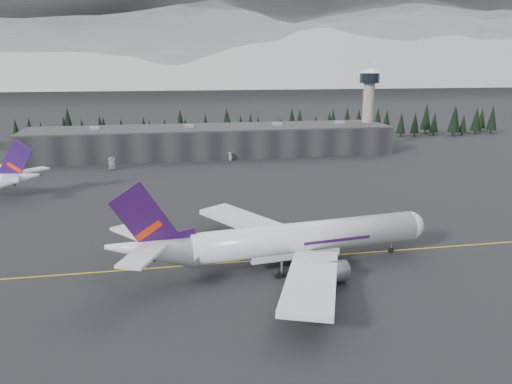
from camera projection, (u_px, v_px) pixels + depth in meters
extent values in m
plane|color=black|center=(274.00, 256.00, 106.19)|extent=(1400.00, 1400.00, 0.00)
cube|color=gold|center=(276.00, 259.00, 104.28)|extent=(400.00, 0.40, 0.02)
cube|color=black|center=(212.00, 141.00, 223.60)|extent=(160.00, 30.00, 12.00)
cube|color=#333335|center=(212.00, 127.00, 222.04)|extent=(160.00, 30.00, 0.60)
cylinder|color=gray|center=(368.00, 115.00, 237.64)|extent=(5.20, 5.20, 32.00)
cylinder|color=black|center=(370.00, 78.00, 233.35)|extent=(9.20, 9.20, 4.50)
cone|color=silver|center=(370.00, 71.00, 232.50)|extent=(10.00, 10.00, 2.00)
cube|color=black|center=(205.00, 128.00, 258.43)|extent=(360.00, 20.00, 15.00)
cylinder|color=silver|center=(308.00, 237.00, 100.81)|extent=(48.12, 11.97, 6.22)
sphere|color=silver|center=(409.00, 226.00, 107.88)|extent=(6.22, 6.22, 6.22)
cone|color=silver|center=(151.00, 250.00, 91.36)|extent=(18.05, 8.29, 9.01)
cube|color=silver|center=(254.00, 224.00, 114.21)|extent=(23.46, 28.57, 2.66)
cylinder|color=gray|center=(288.00, 237.00, 111.23)|extent=(7.17, 4.73, 3.94)
cube|color=silver|center=(311.00, 280.00, 84.56)|extent=(18.18, 30.11, 2.66)
cylinder|color=gray|center=(330.00, 272.00, 92.10)|extent=(7.17, 4.73, 3.94)
cube|color=#2A0D3F|center=(147.00, 222.00, 89.89)|extent=(13.10, 2.11, 15.45)
cube|color=red|center=(149.00, 230.00, 90.34)|extent=(5.09, 1.19, 3.80)
cube|color=silver|center=(137.00, 233.00, 96.12)|extent=(10.59, 11.92, 0.52)
cube|color=silver|center=(143.00, 255.00, 84.64)|extent=(8.76, 12.33, 0.52)
cylinder|color=black|center=(391.00, 246.00, 107.69)|extent=(0.52, 0.52, 3.11)
cylinder|color=black|center=(266.00, 252.00, 104.00)|extent=(0.52, 0.52, 3.11)
cylinder|color=black|center=(282.00, 269.00, 95.39)|extent=(0.52, 0.52, 3.11)
cone|color=silver|center=(15.00, 179.00, 150.05)|extent=(17.09, 9.86, 8.34)
cube|color=#29104C|center=(15.00, 163.00, 148.79)|extent=(11.85, 3.71, 14.30)
cube|color=red|center=(15.00, 167.00, 149.17)|extent=(4.66, 1.77, 3.52)
cube|color=silver|center=(10.00, 179.00, 144.00)|extent=(6.83, 11.31, 0.48)
cube|color=silver|center=(31.00, 171.00, 155.13)|extent=(10.56, 10.49, 0.48)
imported|color=silver|center=(112.00, 168.00, 192.25)|extent=(3.62, 5.58, 1.43)
imported|color=silver|center=(231.00, 159.00, 210.41)|extent=(4.10, 2.56, 1.30)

